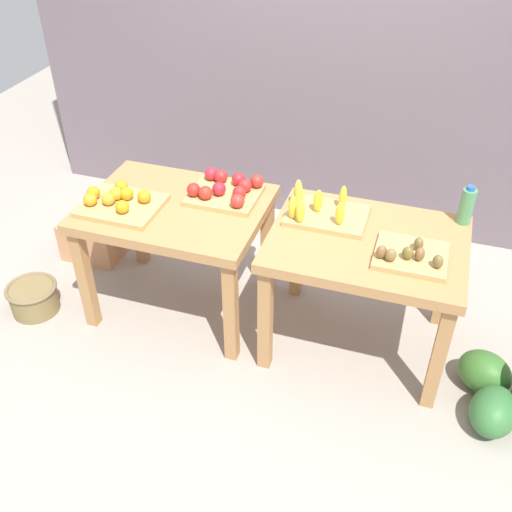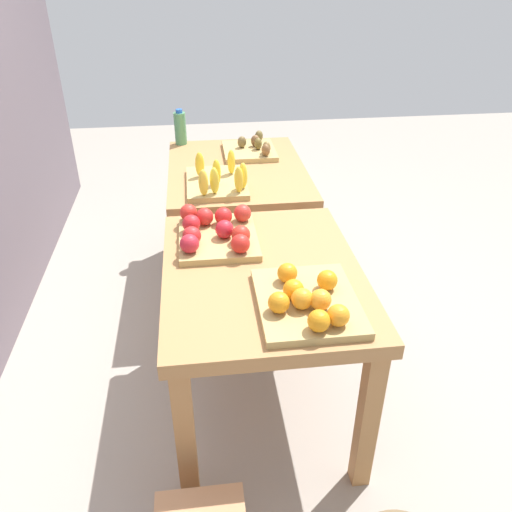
{
  "view_description": "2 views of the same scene",
  "coord_description": "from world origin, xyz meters",
  "views": [
    {
      "loc": [
        0.79,
        -2.62,
        2.56
      ],
      "look_at": [
        -0.06,
        -0.03,
        0.52
      ],
      "focal_mm": 41.59,
      "sensor_mm": 36.0,
      "label": 1
    },
    {
      "loc": [
        -2.29,
        0.24,
        1.87
      ],
      "look_at": [
        -0.07,
        -0.04,
        0.52
      ],
      "focal_mm": 36.04,
      "sensor_mm": 36.0,
      "label": 2
    }
  ],
  "objects": [
    {
      "name": "kiwi_bin",
      "position": [
        0.79,
        -0.11,
        0.78
      ],
      "size": [
        0.36,
        0.32,
        0.1
      ],
      "color": "tan",
      "rests_on": "display_table_right"
    },
    {
      "name": "ground_plane",
      "position": [
        0.0,
        0.0,
        0.0
      ],
      "size": [
        8.0,
        8.0,
        0.0
      ],
      "primitive_type": "plane",
      "color": "gray"
    },
    {
      "name": "cardboard_produce_box",
      "position": [
        -1.38,
        0.3,
        0.14
      ],
      "size": [
        0.4,
        0.3,
        0.28
      ],
      "primitive_type": "cube",
      "color": "tan",
      "rests_on": "ground_plane"
    },
    {
      "name": "display_table_left",
      "position": [
        -0.56,
        0.0,
        0.65
      ],
      "size": [
        1.04,
        0.8,
        0.76
      ],
      "color": "#A97747",
      "rests_on": "ground_plane"
    },
    {
      "name": "apple_bin",
      "position": [
        -0.31,
        0.17,
        0.8
      ],
      "size": [
        0.41,
        0.36,
        0.11
      ],
      "color": "tan",
      "rests_on": "display_table_left"
    },
    {
      "name": "back_wall",
      "position": [
        0.0,
        1.35,
        1.5
      ],
      "size": [
        4.4,
        0.12,
        3.0
      ],
      "primitive_type": "cube",
      "color": "slate",
      "rests_on": "ground_plane"
    },
    {
      "name": "display_table_right",
      "position": [
        0.56,
        0.0,
        0.65
      ],
      "size": [
        1.04,
        0.8,
        0.76
      ],
      "color": "#A97747",
      "rests_on": "ground_plane"
    },
    {
      "name": "wicker_basket",
      "position": [
        -1.44,
        -0.35,
        0.1
      ],
      "size": [
        0.32,
        0.32,
        0.19
      ],
      "color": "olive",
      "rests_on": "ground_plane"
    },
    {
      "name": "banana_crate",
      "position": [
        0.28,
        0.13,
        0.8
      ],
      "size": [
        0.44,
        0.32,
        0.17
      ],
      "color": "tan",
      "rests_on": "display_table_right"
    },
    {
      "name": "orange_bin",
      "position": [
        -0.84,
        -0.12,
        0.79
      ],
      "size": [
        0.45,
        0.36,
        0.11
      ],
      "color": "tan",
      "rests_on": "display_table_left"
    },
    {
      "name": "water_bottle",
      "position": [
        1.03,
        0.32,
        0.86
      ],
      "size": [
        0.08,
        0.08,
        0.23
      ],
      "color": "#4C8C59",
      "rests_on": "display_table_right"
    }
  ]
}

